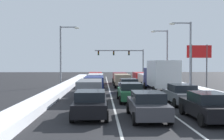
{
  "coord_description": "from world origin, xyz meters",
  "views": [
    {
      "loc": [
        -2.5,
        -7.58,
        3.06
      ],
      "look_at": [
        -0.96,
        34.74,
        2.01
      ],
      "focal_mm": 41.99,
      "sensor_mm": 36.0,
      "label": 1
    }
  ],
  "objects_px": {
    "suv_tan_center_lane_fourth": "(122,79)",
    "street_lamp_right_near": "(187,49)",
    "suv_maroon_center_lane_fifth": "(120,77)",
    "suv_red_left_lane_fifth": "(96,76)",
    "traffic_light_gantry": "(126,56)",
    "sedan_black_right_lane_nearest": "(208,106)",
    "suv_white_right_lane_fourth": "(147,79)",
    "roadside_sign_right": "(199,56)",
    "sedan_charcoal_center_lane_nearest": "(147,105)",
    "sedan_silver_center_lane_third": "(128,86)",
    "suv_red_right_lane_fifth": "(140,77)",
    "suv_white_left_lane_fourth": "(96,79)",
    "street_lamp_right_mid": "(165,51)",
    "street_lamp_left_mid": "(63,50)",
    "sedan_black_left_lane_nearest": "(91,103)",
    "suv_gray_left_lane_second": "(90,88)",
    "sedan_green_center_lane_second": "(130,92)",
    "suv_navy_left_lane_third": "(94,83)",
    "box_truck_right_lane_third": "(161,75)",
    "sedan_gray_right_lane_second": "(181,94)"
  },
  "relations": [
    {
      "from": "suv_gray_left_lane_second",
      "to": "street_lamp_right_mid",
      "type": "relative_size",
      "value": 0.59
    },
    {
      "from": "sedan_charcoal_center_lane_nearest",
      "to": "suv_tan_center_lane_fourth",
      "type": "bearing_deg",
      "value": 89.87
    },
    {
      "from": "sedan_black_left_lane_nearest",
      "to": "roadside_sign_right",
      "type": "xyz_separation_m",
      "value": [
        13.07,
        18.08,
        3.25
      ]
    },
    {
      "from": "street_lamp_right_mid",
      "to": "street_lamp_left_mid",
      "type": "height_order",
      "value": "street_lamp_right_mid"
    },
    {
      "from": "suv_tan_center_lane_fourth",
      "to": "sedan_silver_center_lane_third",
      "type": "bearing_deg",
      "value": -88.89
    },
    {
      "from": "suv_red_right_lane_fifth",
      "to": "suv_maroon_center_lane_fifth",
      "type": "height_order",
      "value": "same"
    },
    {
      "from": "suv_tan_center_lane_fourth",
      "to": "street_lamp_right_near",
      "type": "height_order",
      "value": "street_lamp_right_near"
    },
    {
      "from": "suv_white_right_lane_fourth",
      "to": "suv_white_left_lane_fourth",
      "type": "height_order",
      "value": "same"
    },
    {
      "from": "sedan_charcoal_center_lane_nearest",
      "to": "suv_maroon_center_lane_fifth",
      "type": "bearing_deg",
      "value": 89.62
    },
    {
      "from": "suv_white_right_lane_fourth",
      "to": "suv_red_right_lane_fifth",
      "type": "relative_size",
      "value": 1.0
    },
    {
      "from": "suv_tan_center_lane_fourth",
      "to": "traffic_light_gantry",
      "type": "relative_size",
      "value": 0.45
    },
    {
      "from": "sedan_black_right_lane_nearest",
      "to": "suv_white_right_lane_fourth",
      "type": "bearing_deg",
      "value": 89.2
    },
    {
      "from": "suv_maroon_center_lane_fifth",
      "to": "suv_gray_left_lane_second",
      "type": "xyz_separation_m",
      "value": [
        -3.7,
        -18.19,
        0.0
      ]
    },
    {
      "from": "suv_red_left_lane_fifth",
      "to": "street_lamp_right_near",
      "type": "xyz_separation_m",
      "value": [
        11.04,
        -11.12,
        3.76
      ]
    },
    {
      "from": "sedan_black_left_lane_nearest",
      "to": "suv_tan_center_lane_fourth",
      "type": "bearing_deg",
      "value": 80.35
    },
    {
      "from": "street_lamp_right_near",
      "to": "street_lamp_right_mid",
      "type": "xyz_separation_m",
      "value": [
        -0.21,
        10.13,
        0.17
      ]
    },
    {
      "from": "sedan_charcoal_center_lane_nearest",
      "to": "suv_red_left_lane_fifth",
      "type": "height_order",
      "value": "suv_red_left_lane_fifth"
    },
    {
      "from": "sedan_silver_center_lane_third",
      "to": "street_lamp_left_mid",
      "type": "relative_size",
      "value": 0.55
    },
    {
      "from": "suv_tan_center_lane_fourth",
      "to": "street_lamp_right_near",
      "type": "distance_m",
      "value": 9.06
    },
    {
      "from": "suv_white_right_lane_fourth",
      "to": "roadside_sign_right",
      "type": "xyz_separation_m",
      "value": [
        6.42,
        -1.48,
        3.0
      ]
    },
    {
      "from": "street_lamp_left_mid",
      "to": "traffic_light_gantry",
      "type": "bearing_deg",
      "value": 65.06
    },
    {
      "from": "suv_red_right_lane_fifth",
      "to": "sedan_green_center_lane_second",
      "type": "xyz_separation_m",
      "value": [
        -3.67,
        -19.6,
        -0.25
      ]
    },
    {
      "from": "suv_navy_left_lane_third",
      "to": "street_lamp_right_near",
      "type": "relative_size",
      "value": 0.62
    },
    {
      "from": "suv_red_right_lane_fifth",
      "to": "suv_white_left_lane_fourth",
      "type": "distance_m",
      "value": 8.87
    },
    {
      "from": "sedan_silver_center_lane_third",
      "to": "roadside_sign_right",
      "type": "xyz_separation_m",
      "value": [
        9.72,
        6.33,
        3.25
      ]
    },
    {
      "from": "sedan_black_left_lane_nearest",
      "to": "sedan_gray_right_lane_second",
      "type": "bearing_deg",
      "value": 33.38
    },
    {
      "from": "suv_tan_center_lane_fourth",
      "to": "suv_red_left_lane_fifth",
      "type": "height_order",
      "value": "same"
    },
    {
      "from": "suv_gray_left_lane_second",
      "to": "street_lamp_left_mid",
      "type": "relative_size",
      "value": 0.6
    },
    {
      "from": "sedan_black_right_lane_nearest",
      "to": "box_truck_right_lane_third",
      "type": "height_order",
      "value": "box_truck_right_lane_third"
    },
    {
      "from": "suv_white_right_lane_fourth",
      "to": "box_truck_right_lane_third",
      "type": "bearing_deg",
      "value": -89.5
    },
    {
      "from": "box_truck_right_lane_third",
      "to": "suv_navy_left_lane_third",
      "type": "relative_size",
      "value": 1.47
    },
    {
      "from": "suv_gray_left_lane_second",
      "to": "suv_red_left_lane_fifth",
      "type": "height_order",
      "value": "same"
    },
    {
      "from": "suv_tan_center_lane_fourth",
      "to": "street_lamp_right_near",
      "type": "xyz_separation_m",
      "value": [
        7.43,
        -3.59,
        3.76
      ]
    },
    {
      "from": "sedan_charcoal_center_lane_nearest",
      "to": "traffic_light_gantry",
      "type": "bearing_deg",
      "value": 86.36
    },
    {
      "from": "sedan_silver_center_lane_third",
      "to": "traffic_light_gantry",
      "type": "distance_m",
      "value": 31.79
    },
    {
      "from": "street_lamp_right_mid",
      "to": "suv_red_right_lane_fifth",
      "type": "bearing_deg",
      "value": 177.99
    },
    {
      "from": "sedan_black_right_lane_nearest",
      "to": "roadside_sign_right",
      "type": "bearing_deg",
      "value": 70.77
    },
    {
      "from": "box_truck_right_lane_third",
      "to": "traffic_light_gantry",
      "type": "relative_size",
      "value": 0.66
    },
    {
      "from": "suv_red_left_lane_fifth",
      "to": "roadside_sign_right",
      "type": "xyz_separation_m",
      "value": [
        13.46,
        -8.39,
        3.0
      ]
    },
    {
      "from": "suv_red_right_lane_fifth",
      "to": "traffic_light_gantry",
      "type": "height_order",
      "value": "traffic_light_gantry"
    },
    {
      "from": "suv_maroon_center_lane_fifth",
      "to": "traffic_light_gantry",
      "type": "relative_size",
      "value": 0.45
    },
    {
      "from": "suv_red_left_lane_fifth",
      "to": "roadside_sign_right",
      "type": "distance_m",
      "value": 16.14
    },
    {
      "from": "sedan_black_left_lane_nearest",
      "to": "suv_gray_left_lane_second",
      "type": "bearing_deg",
      "value": 92.95
    },
    {
      "from": "street_lamp_right_near",
      "to": "suv_navy_left_lane_third",
      "type": "bearing_deg",
      "value": -167.93
    },
    {
      "from": "sedan_green_center_lane_second",
      "to": "street_lamp_left_mid",
      "type": "bearing_deg",
      "value": 117.46
    },
    {
      "from": "suv_maroon_center_lane_fifth",
      "to": "suv_red_left_lane_fifth",
      "type": "height_order",
      "value": "same"
    },
    {
      "from": "street_lamp_left_mid",
      "to": "suv_red_left_lane_fifth",
      "type": "bearing_deg",
      "value": 54.86
    },
    {
      "from": "street_lamp_right_mid",
      "to": "box_truck_right_lane_third",
      "type": "bearing_deg",
      "value": -105.3
    },
    {
      "from": "suv_white_right_lane_fourth",
      "to": "street_lamp_right_near",
      "type": "height_order",
      "value": "street_lamp_right_near"
    },
    {
      "from": "suv_navy_left_lane_third",
      "to": "street_lamp_right_mid",
      "type": "relative_size",
      "value": 0.59
    }
  ]
}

